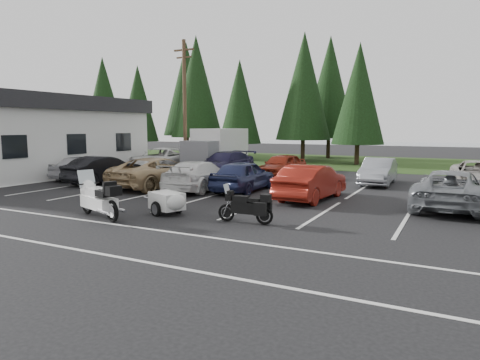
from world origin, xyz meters
name	(u,v)px	position (x,y,z in m)	size (l,w,h in m)	color
ground	(227,211)	(0.00, 0.00, 0.00)	(120.00, 120.00, 0.00)	black
grass_strip	(363,162)	(0.00, 24.00, 0.01)	(80.00, 16.00, 0.01)	#1E3210
lake_water	(434,148)	(4.00, 55.00, 0.00)	(70.00, 50.00, 0.02)	gray
building	(7,136)	(-18.00, 4.00, 2.45)	(10.60, 15.60, 4.90)	silver
utility_pole	(185,103)	(-10.00, 12.00, 4.70)	(1.60, 0.26, 9.00)	#473321
box_truck	(213,149)	(-8.00, 12.50, 1.45)	(2.40, 5.60, 2.90)	silver
stall_markings	(251,202)	(0.00, 2.00, 0.00)	(32.00, 16.00, 0.01)	silver
conifer_0	(104,98)	(-28.00, 22.50, 6.23)	(4.58, 4.58, 10.66)	#332316
conifer_1	(138,104)	(-22.00, 21.20, 5.39)	(3.96, 3.96, 9.22)	#332316
conifer_2	(196,87)	(-16.00, 22.80, 6.95)	(5.10, 5.10, 11.89)	#332316
conifer_3	(240,102)	(-10.50, 21.40, 5.27)	(3.87, 3.87, 9.02)	#332316
conifer_4	(304,86)	(-5.00, 22.90, 6.53)	(4.80, 4.80, 11.17)	#332316
conifer_5	(359,94)	(0.00, 21.60, 5.63)	(4.14, 4.14, 9.63)	#332316
conifer_back_a	(187,89)	(-20.00, 27.00, 7.19)	(5.28, 5.28, 12.30)	#332316
conifer_back_b	(330,87)	(-4.00, 27.50, 6.77)	(4.97, 4.97, 11.58)	#332316
car_near_0	(84,167)	(-11.92, 4.50, 0.71)	(1.68, 4.19, 1.43)	silver
car_near_1	(104,170)	(-9.64, 3.76, 0.73)	(1.54, 4.43, 1.46)	black
car_near_2	(159,172)	(-6.00, 3.80, 0.75)	(2.50, 5.43, 1.51)	tan
car_near_3	(199,176)	(-3.63, 3.87, 0.70)	(1.97, 4.85, 1.41)	silver
car_near_4	(244,176)	(-1.61, 4.54, 0.74)	(1.74, 4.33, 1.48)	#1D2348
car_near_5	(311,182)	(1.94, 3.76, 0.73)	(1.55, 4.45, 1.46)	maroon
car_near_6	(451,189)	(7.13, 4.13, 0.72)	(2.39, 5.17, 1.44)	slate
car_far_0	(162,160)	(-10.63, 10.08, 0.80)	(2.66, 5.76, 1.60)	silver
car_far_1	(225,163)	(-5.76, 10.14, 0.74)	(2.06, 5.08, 1.47)	#191637
car_far_2	(281,166)	(-2.00, 10.29, 0.72)	(1.70, 4.23, 1.44)	maroon
car_far_3	(378,171)	(3.60, 9.94, 0.69)	(1.45, 4.17, 1.37)	gray
car_far_4	(480,176)	(8.26, 9.82, 0.71)	(2.34, 5.09, 1.41)	#A8A29A
touring_motorcycle	(99,195)	(-3.17, -3.00, 0.78)	(2.82, 0.87, 1.56)	white
cargo_trailer	(167,203)	(-1.54, -1.48, 0.39)	(1.69, 0.95, 0.78)	silver
adventure_motorcycle	(245,204)	(1.46, -1.46, 0.62)	(2.04, 0.71, 1.24)	black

